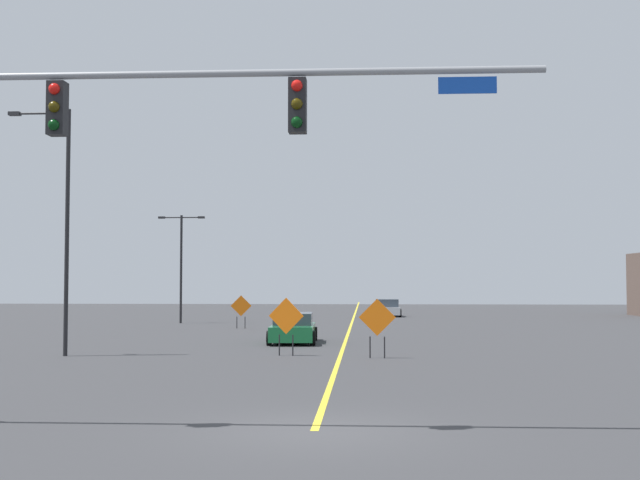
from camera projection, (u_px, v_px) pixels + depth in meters
ground at (314, 431)px, 15.39m from camera, size 167.95×167.95×0.00m
road_centre_stripe at (353, 318)px, 61.91m from camera, size 0.16×93.30×0.01m
traffic_signal_assembly at (61, 141)px, 15.93m from camera, size 14.17×0.44×7.14m
street_lamp_far_right at (63, 219)px, 31.04m from camera, size 2.41×0.24×9.33m
street_lamp_near_left at (181, 259)px, 54.89m from camera, size 3.12×0.24×7.20m
construction_sign_left_lane at (241, 308)px, 48.69m from camera, size 1.23×0.16×1.95m
construction_sign_right_lane at (286, 319)px, 30.96m from camera, size 1.35×0.31×2.18m
construction_sign_median_near at (377, 320)px, 29.97m from camera, size 1.35×0.15×2.16m
car_green_far at (293, 329)px, 37.39m from camera, size 2.26×4.57×1.35m
car_silver_near at (387, 308)px, 65.09m from camera, size 2.19×3.95×1.37m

